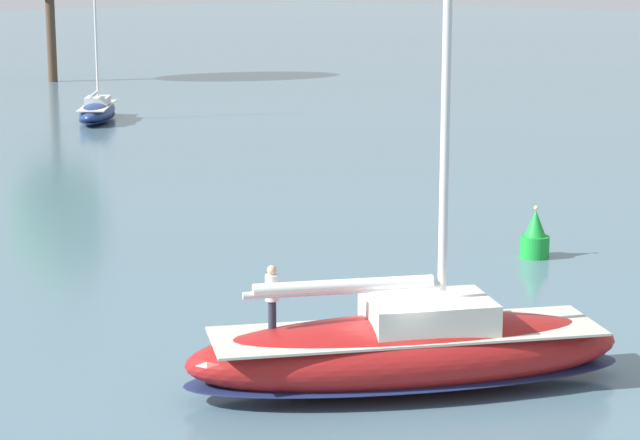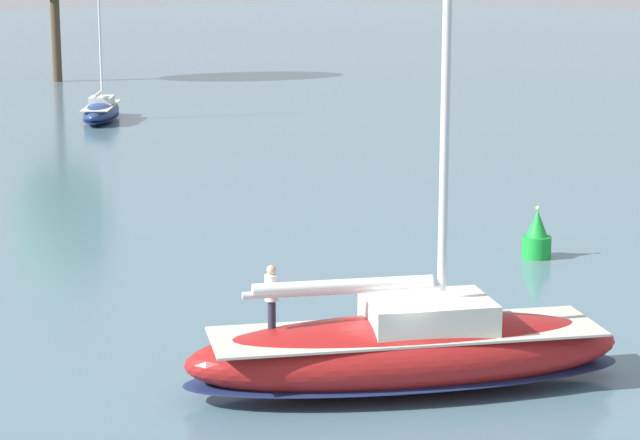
{
  "view_description": "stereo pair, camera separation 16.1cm",
  "coord_description": "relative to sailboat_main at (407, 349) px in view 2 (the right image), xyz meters",
  "views": [
    {
      "loc": [
        -22.89,
        -19.08,
        10.62
      ],
      "look_at": [
        0.0,
        3.0,
        3.88
      ],
      "focal_mm": 70.0,
      "sensor_mm": 36.0,
      "label": 1
    },
    {
      "loc": [
        -22.78,
        -19.2,
        10.62
      ],
      "look_at": [
        0.0,
        3.0,
        3.88
      ],
      "focal_mm": 70.0,
      "sensor_mm": 36.0,
      "label": 2
    }
  ],
  "objects": [
    {
      "name": "channel_buoy",
      "position": [
        13.84,
        5.66,
        -0.29
      ],
      "size": [
        1.04,
        1.04,
        1.9
      ],
      "color": "green",
      "rests_on": "ground"
    },
    {
      "name": "ground_plane",
      "position": [
        -0.02,
        0.01,
        -1.04
      ],
      "size": [
        400.0,
        400.0,
        0.0
      ],
      "primitive_type": "plane",
      "color": "slate"
    },
    {
      "name": "sailboat_moored_near_marina",
      "position": [
        25.57,
        48.04,
        -0.33
      ],
      "size": [
        6.83,
        6.94,
        10.47
      ],
      "color": "navy",
      "rests_on": "ground"
    },
    {
      "name": "sailboat_main",
      "position": [
        0.0,
        0.0,
        0.0
      ],
      "size": [
        11.01,
        8.91,
        15.38
      ],
      "color": "maroon",
      "rests_on": "ground"
    }
  ]
}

